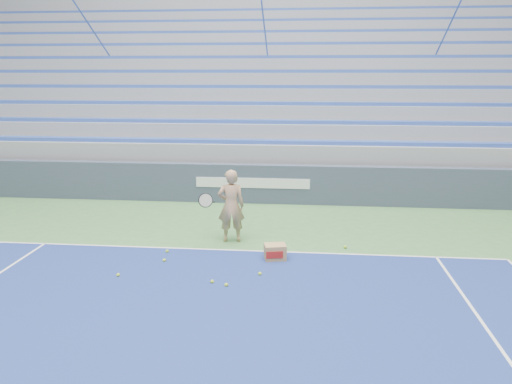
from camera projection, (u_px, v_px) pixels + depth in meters
sponsor_barrier at (253, 184)px, 14.12m from camera, size 30.00×0.32×1.10m
bleachers at (268, 106)px, 19.23m from camera, size 31.00×9.15×7.30m
tennis_player at (231, 206)px, 10.79m from camera, size 0.92×0.85×1.60m
ball_box at (275, 252)px, 9.86m from camera, size 0.47×0.40×0.31m
tennis_ball_0 at (164, 260)px, 9.76m from camera, size 0.07×0.07×0.07m
tennis_ball_1 at (260, 274)px, 9.11m from camera, size 0.07×0.07×0.07m
tennis_ball_2 at (167, 251)px, 10.25m from camera, size 0.07×0.07×0.07m
tennis_ball_3 at (212, 282)px, 8.77m from camera, size 0.07×0.07×0.07m
tennis_ball_4 at (226, 285)px, 8.63m from camera, size 0.07×0.07×0.07m
tennis_ball_5 at (345, 247)px, 10.51m from camera, size 0.07×0.07×0.07m
tennis_ball_6 at (118, 275)px, 9.05m from camera, size 0.07×0.07×0.07m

